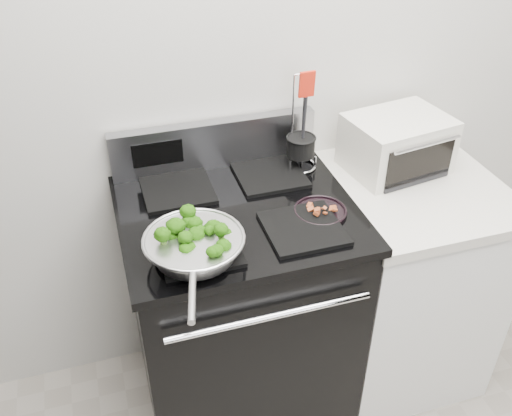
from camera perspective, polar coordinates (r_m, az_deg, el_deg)
name	(u,v)px	position (r m, az deg, el deg)	size (l,w,h in m)	color
back_wall	(291,50)	(2.09, 3.51, 15.50)	(4.00, 0.02, 2.70)	#B9B7B0
gas_range	(239,308)	(2.21, -1.68, -9.96)	(0.79, 0.69, 1.13)	black
counter	(399,278)	(2.44, 14.13, -6.81)	(0.62, 0.68, 0.92)	white
skillet	(194,245)	(1.68, -6.20, -3.75)	(0.30, 0.48, 0.07)	silver
broccoli_pile	(194,240)	(1.67, -6.24, -3.21)	(0.24, 0.24, 0.08)	black
bacon_plate	(320,209)	(1.89, 6.45, -0.07)	(0.18, 0.18, 0.04)	black
utensil_holder	(301,151)	(2.11, 4.47, 5.69)	(0.12, 0.12, 0.38)	silver
toaster_oven	(397,144)	(2.20, 13.90, 6.26)	(0.40, 0.33, 0.21)	silver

